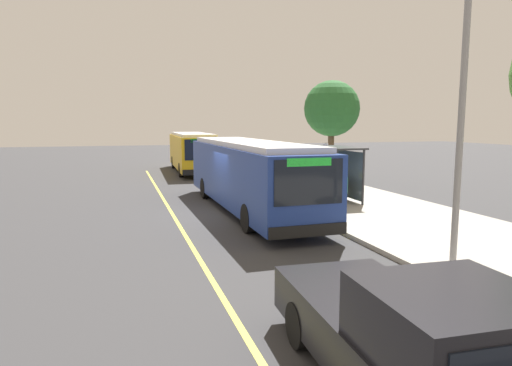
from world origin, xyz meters
The scene contains 12 objects.
ground_plane centered at (0.00, 0.00, 0.00)m, with size 120.00×120.00×0.00m, color #38383A.
sidewalk_curb centered at (0.00, 6.00, 0.07)m, with size 44.00×6.40×0.15m, color #A8A399.
lane_stripe_center centered at (0.00, -2.20, 0.00)m, with size 36.00×0.14×0.01m, color #E0D64C.
transit_bus_main centered at (-0.32, 1.01, 1.62)m, with size 12.37×2.74×2.95m.
transit_bus_second centered at (-16.33, 1.12, 1.62)m, with size 10.69×2.96×2.95m.
pickup_truck centered at (13.17, -0.64, 0.86)m, with size 5.48×2.24×1.85m.
bus_shelter centered at (-0.89, 5.45, 1.92)m, with size 2.90×1.60×2.48m.
waiting_bench centered at (-0.71, 5.26, 0.63)m, with size 1.60×0.48×0.95m.
route_sign_post centered at (2.22, 3.32, 1.96)m, with size 0.44×0.08×2.80m.
pedestrian_commuter centered at (2.29, 4.00, 1.12)m, with size 0.24×0.40×1.69m.
street_tree_upstreet centered at (-6.26, 7.74, 4.50)m, with size 3.23×3.23×6.00m.
utility_pole centered at (8.91, 3.62, 3.35)m, with size 0.16×0.16×6.40m, color gray.
Camera 1 is at (17.83, -4.19, 3.69)m, focal length 31.63 mm.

